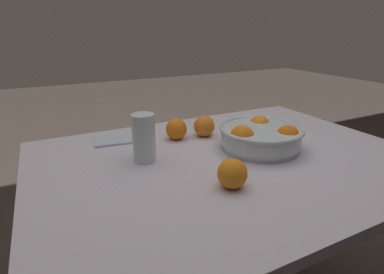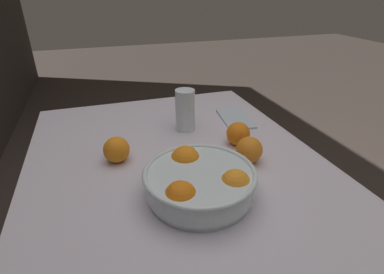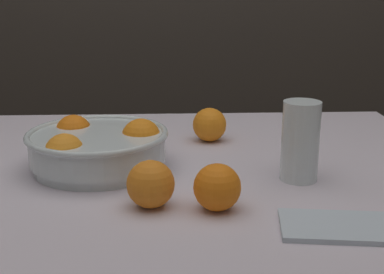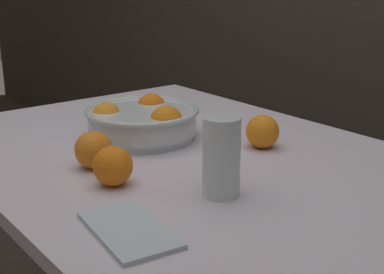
% 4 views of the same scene
% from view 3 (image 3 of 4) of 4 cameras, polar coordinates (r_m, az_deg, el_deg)
% --- Properties ---
extents(dining_table, '(1.17, 0.85, 0.73)m').
position_cam_3_polar(dining_table, '(1.08, -2.88, -7.29)').
color(dining_table, silver).
rests_on(dining_table, ground_plane).
extents(fruit_bowl, '(0.27, 0.27, 0.09)m').
position_cam_3_polar(fruit_bowl, '(1.04, -10.02, -1.03)').
color(fruit_bowl, silver).
rests_on(fruit_bowl, dining_table).
extents(juice_glass, '(0.07, 0.07, 0.15)m').
position_cam_3_polar(juice_glass, '(0.98, 11.47, -0.77)').
color(juice_glass, '#F4A314').
rests_on(juice_glass, dining_table).
extents(orange_loose_near_bowl, '(0.08, 0.08, 0.08)m').
position_cam_3_polar(orange_loose_near_bowl, '(0.84, 2.70, -5.37)').
color(orange_loose_near_bowl, orange).
rests_on(orange_loose_near_bowl, dining_table).
extents(orange_loose_front, '(0.08, 0.08, 0.08)m').
position_cam_3_polar(orange_loose_front, '(1.20, 1.88, 1.33)').
color(orange_loose_front, orange).
rests_on(orange_loose_front, dining_table).
extents(orange_loose_aside, '(0.08, 0.08, 0.08)m').
position_cam_3_polar(orange_loose_aside, '(0.85, -4.44, -5.03)').
color(orange_loose_aside, orange).
rests_on(orange_loose_aside, dining_table).
extents(napkin, '(0.20, 0.12, 0.01)m').
position_cam_3_polar(napkin, '(0.82, 15.98, -9.19)').
color(napkin, silver).
rests_on(napkin, dining_table).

